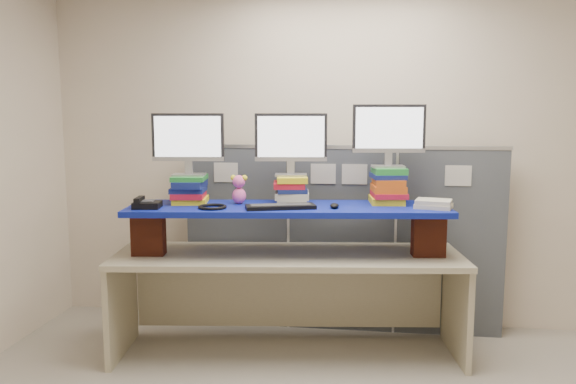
# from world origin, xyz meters

# --- Properties ---
(room) EXTENTS (5.00, 4.00, 2.80)m
(room) POSITION_xyz_m (0.00, 0.00, 1.40)
(room) COLOR beige
(room) RESTS_ON ground
(cubicle_partition) EXTENTS (2.60, 0.06, 1.53)m
(cubicle_partition) POSITION_xyz_m (-0.00, 1.78, 0.77)
(cubicle_partition) COLOR #43484F
(cubicle_partition) RESTS_ON ground
(desk) EXTENTS (2.59, 1.03, 0.77)m
(desk) POSITION_xyz_m (-0.36, 1.23, 0.61)
(desk) COLOR #BBB08F
(desk) RESTS_ON ground
(brick_pier_left) EXTENTS (0.24, 0.15, 0.31)m
(brick_pier_left) POSITION_xyz_m (-1.35, 1.06, 0.92)
(brick_pier_left) COLOR maroon
(brick_pier_left) RESTS_ON desk
(brick_pier_right) EXTENTS (0.24, 0.15, 0.31)m
(brick_pier_right) POSITION_xyz_m (0.64, 1.30, 0.92)
(brick_pier_right) COLOR maroon
(brick_pier_right) RESTS_ON desk
(blue_board) EXTENTS (2.34, 0.84, 0.04)m
(blue_board) POSITION_xyz_m (-0.36, 1.23, 1.10)
(blue_board) COLOR navy
(blue_board) RESTS_ON brick_pier_left
(book_stack_left) EXTENTS (0.30, 0.33, 0.20)m
(book_stack_left) POSITION_xyz_m (-1.10, 1.26, 1.22)
(book_stack_left) COLOR yellow
(book_stack_left) RESTS_ON blue_board
(book_stack_center) EXTENTS (0.29, 0.32, 0.20)m
(book_stack_center) POSITION_xyz_m (-0.35, 1.35, 1.22)
(book_stack_center) COLOR beige
(book_stack_center) RESTS_ON blue_board
(book_stack_right) EXTENTS (0.28, 0.32, 0.27)m
(book_stack_right) POSITION_xyz_m (0.35, 1.43, 1.25)
(book_stack_right) COLOR yellow
(book_stack_right) RESTS_ON blue_board
(monitor_left) EXTENTS (0.53, 0.17, 0.46)m
(monitor_left) POSITION_xyz_m (-1.11, 1.26, 1.58)
(monitor_left) COLOR #A09FA4
(monitor_left) RESTS_ON book_stack_left
(monitor_center) EXTENTS (0.53, 0.17, 0.46)m
(monitor_center) POSITION_xyz_m (-0.36, 1.35, 1.58)
(monitor_center) COLOR #A09FA4
(monitor_center) RESTS_ON book_stack_center
(monitor_right) EXTENTS (0.53, 0.17, 0.46)m
(monitor_right) POSITION_xyz_m (0.35, 1.43, 1.65)
(monitor_right) COLOR #A09FA4
(monitor_right) RESTS_ON book_stack_right
(keyboard) EXTENTS (0.51, 0.30, 0.03)m
(keyboard) POSITION_xyz_m (-0.40, 1.10, 1.13)
(keyboard) COLOR black
(keyboard) RESTS_ON blue_board
(mouse) EXTENTS (0.08, 0.12, 0.04)m
(mouse) POSITION_xyz_m (-0.03, 1.17, 1.14)
(mouse) COLOR black
(mouse) RESTS_ON blue_board
(desk_phone) EXTENTS (0.21, 0.19, 0.08)m
(desk_phone) POSITION_xyz_m (-1.34, 0.99, 1.15)
(desk_phone) COLOR black
(desk_phone) RESTS_ON blue_board
(headset) EXTENTS (0.24, 0.24, 0.02)m
(headset) POSITION_xyz_m (-0.87, 1.04, 1.13)
(headset) COLOR black
(headset) RESTS_ON blue_board
(plush_toy) EXTENTS (0.13, 0.09, 0.21)m
(plush_toy) POSITION_xyz_m (-0.73, 1.27, 1.23)
(plush_toy) COLOR pink
(plush_toy) RESTS_ON blue_board
(binder_stack) EXTENTS (0.29, 0.25, 0.06)m
(binder_stack) POSITION_xyz_m (0.66, 1.27, 1.15)
(binder_stack) COLOR beige
(binder_stack) RESTS_ON blue_board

